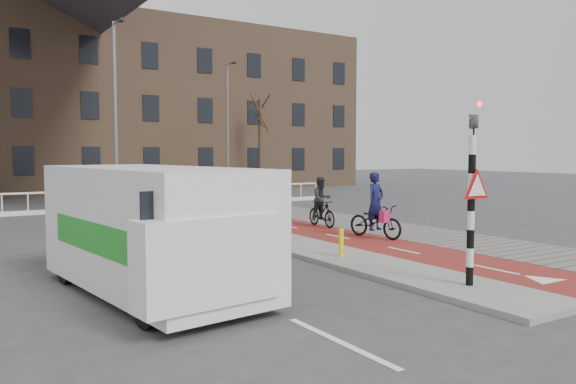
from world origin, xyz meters
TOP-DOWN VIEW (x-y plane):
  - ground at (0.00, 0.00)m, footprint 120.00×120.00m
  - bike_lane at (1.50, 10.00)m, footprint 2.50×60.00m
  - sidewalk at (4.30, 10.00)m, footprint 3.00×60.00m
  - curb_island at (-0.70, 4.00)m, footprint 1.80×16.00m
  - traffic_signal at (-0.60, -2.02)m, footprint 0.80×0.80m
  - bollard at (-0.87, 1.71)m, footprint 0.12×0.12m
  - cyclist_near at (2.36, 4.16)m, footprint 1.07×2.08m
  - cyclist_far at (2.45, 7.20)m, footprint 0.77×1.65m
  - van at (-5.86, 1.05)m, footprint 2.90×5.82m
  - railing at (-5.00, 17.00)m, footprint 28.00×0.10m
  - townhouse_row at (-3.00, 32.00)m, footprint 46.00×10.00m
  - tree_right at (9.86, 25.00)m, footprint 0.23×0.23m
  - streetlight_near at (-3.51, 12.13)m, footprint 0.12×0.12m
  - streetlight_right at (6.00, 22.15)m, footprint 0.12×0.12m

SIDE VIEW (x-z plane):
  - ground at x=0.00m, z-range 0.00..0.00m
  - bike_lane at x=1.50m, z-range 0.00..0.01m
  - sidewalk at x=4.30m, z-range 0.00..0.01m
  - curb_island at x=-0.70m, z-range 0.00..0.12m
  - railing at x=-5.00m, z-range -0.19..0.80m
  - bollard at x=-0.87m, z-range 0.12..0.81m
  - cyclist_near at x=2.36m, z-range -0.33..1.73m
  - cyclist_far at x=2.45m, z-range -0.14..1.64m
  - van at x=-5.86m, z-range 0.06..2.47m
  - traffic_signal at x=-0.60m, z-range 0.15..3.83m
  - tree_right at x=9.86m, z-range 0.00..6.39m
  - streetlight_near at x=-3.51m, z-range 0.00..7.52m
  - streetlight_right at x=6.00m, z-range 0.00..8.17m
  - townhouse_row at x=-3.00m, z-range -0.14..15.76m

